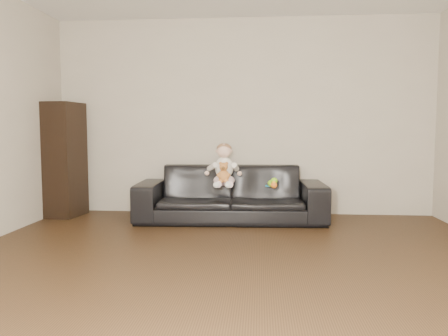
# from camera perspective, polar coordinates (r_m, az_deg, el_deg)

# --- Properties ---
(floor) EXTENTS (5.50, 5.50, 0.00)m
(floor) POSITION_cam_1_polar(r_m,az_deg,el_deg) (3.32, 0.45, -14.77)
(floor) COLOR #362313
(floor) RESTS_ON ground
(wall_back) EXTENTS (5.00, 0.00, 5.00)m
(wall_back) POSITION_cam_1_polar(r_m,az_deg,el_deg) (5.88, 2.46, 6.70)
(wall_back) COLOR #B3A996
(wall_back) RESTS_ON ground
(sofa) EXTENTS (2.34, 1.00, 0.67)m
(sofa) POSITION_cam_1_polar(r_m,az_deg,el_deg) (5.44, 0.88, -3.33)
(sofa) COLOR black
(sofa) RESTS_ON floor
(cabinet) EXTENTS (0.42, 0.55, 1.48)m
(cabinet) POSITION_cam_1_polar(r_m,az_deg,el_deg) (6.04, -20.06, 1.02)
(cabinet) COLOR black
(cabinet) RESTS_ON floor
(shelf_item) EXTENTS (0.21, 0.27, 0.28)m
(shelf_item) POSITION_cam_1_polar(r_m,az_deg,el_deg) (6.02, -19.98, 4.18)
(shelf_item) COLOR silver
(shelf_item) RESTS_ON cabinet
(baby) EXTENTS (0.38, 0.46, 0.52)m
(baby) POSITION_cam_1_polar(r_m,az_deg,el_deg) (5.28, -0.01, 0.10)
(baby) COLOR #FCD5DB
(baby) RESTS_ON sofa
(teddy_bear) EXTENTS (0.13, 0.14, 0.24)m
(teddy_bear) POSITION_cam_1_polar(r_m,az_deg,el_deg) (5.13, -0.05, -0.61)
(teddy_bear) COLOR #BA7335
(teddy_bear) RESTS_ON sofa
(toy_green) EXTENTS (0.15, 0.16, 0.09)m
(toy_green) POSITION_cam_1_polar(r_m,az_deg,el_deg) (5.23, 6.31, -2.01)
(toy_green) COLOR #83DA19
(toy_green) RESTS_ON sofa
(toy_rattle) EXTENTS (0.10, 0.10, 0.08)m
(toy_rattle) POSITION_cam_1_polar(r_m,az_deg,el_deg) (5.12, 6.54, -2.24)
(toy_rattle) COLOR orange
(toy_rattle) RESTS_ON sofa
(toy_blue_disc) EXTENTS (0.13, 0.13, 0.01)m
(toy_blue_disc) POSITION_cam_1_polar(r_m,az_deg,el_deg) (5.31, 5.93, -2.32)
(toy_blue_disc) COLOR #1788BE
(toy_blue_disc) RESTS_ON sofa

